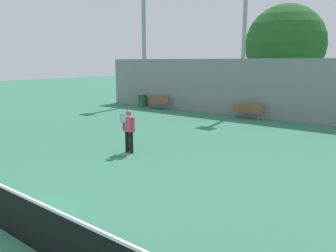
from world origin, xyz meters
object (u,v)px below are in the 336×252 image
(tennis_player, at_px, (129,129))
(bench_courtside_far, at_px, (247,110))
(tree_green_tall, at_px, (285,45))
(light_pole_near_left, at_px, (244,29))
(light_pole_center_back, at_px, (144,29))
(trash_bin, at_px, (142,101))
(bench_courtside_near, at_px, (158,102))

(tennis_player, bearing_deg, bench_courtside_far, 85.31)
(bench_courtside_far, bearing_deg, tree_green_tall, 89.10)
(tennis_player, height_order, tree_green_tall, tree_green_tall)
(light_pole_near_left, height_order, light_pole_center_back, light_pole_center_back)
(tennis_player, distance_m, trash_bin, 12.39)
(tennis_player, xyz_separation_m, bench_courtside_near, (-6.22, 9.31, -0.37))
(bench_courtside_near, bearing_deg, tree_green_tall, 39.93)
(bench_courtside_near, distance_m, light_pole_center_back, 5.96)
(bench_courtside_near, bearing_deg, light_pole_center_back, 149.15)
(tennis_player, xyz_separation_m, trash_bin, (-7.92, 9.51, -0.46))
(bench_courtside_far, height_order, tree_green_tall, tree_green_tall)
(light_pole_center_back, height_order, trash_bin, light_pole_center_back)
(bench_courtside_near, xyz_separation_m, tree_green_tall, (6.63, 5.55, 3.86))
(light_pole_center_back, height_order, tree_green_tall, light_pole_center_back)
(bench_courtside_near, bearing_deg, trash_bin, 173.08)
(bench_courtside_near, relative_size, bench_courtside_far, 0.87)
(bench_courtside_near, distance_m, trash_bin, 1.72)
(bench_courtside_far, relative_size, tree_green_tall, 0.26)
(bench_courtside_near, xyz_separation_m, light_pole_center_back, (-2.67, 1.60, 5.08))
(bench_courtside_near, distance_m, tree_green_tall, 9.47)
(trash_bin, bearing_deg, bench_courtside_near, -6.92)
(bench_courtside_near, xyz_separation_m, light_pole_near_left, (5.52, 1.42, 4.65))
(bench_courtside_far, bearing_deg, bench_courtside_near, -179.99)
(bench_courtside_near, distance_m, light_pole_near_left, 7.35)
(tennis_player, bearing_deg, light_pole_center_back, 126.50)
(tennis_player, distance_m, bench_courtside_near, 11.20)
(light_pole_center_back, distance_m, trash_bin, 5.44)
(bench_courtside_near, relative_size, trash_bin, 1.95)
(light_pole_near_left, xyz_separation_m, tree_green_tall, (1.11, 4.13, -0.79))
(trash_bin, height_order, tree_green_tall, tree_green_tall)
(tree_green_tall, bearing_deg, trash_bin, -147.32)
(tennis_player, height_order, light_pole_near_left, light_pole_near_left)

